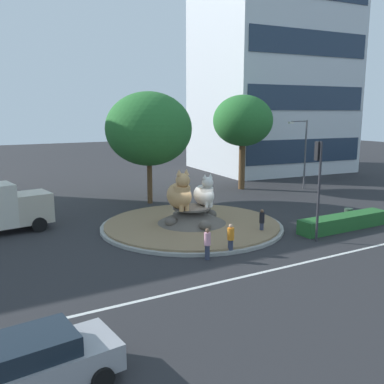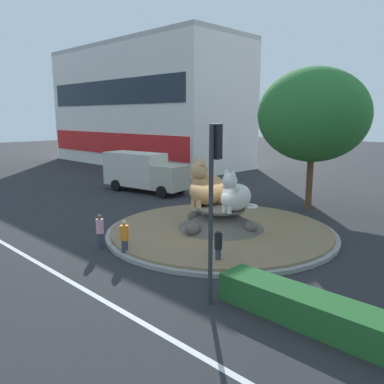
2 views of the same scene
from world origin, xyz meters
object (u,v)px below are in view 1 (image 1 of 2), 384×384
at_px(broadleaf_tree_behind_island, 149,129).
at_px(pedestrian_black_shirt, 262,221).
at_px(pedestrian_pink_shirt, 207,243).
at_px(sedan_on_far_lane, 35,362).
at_px(cat_statue_calico, 180,194).
at_px(litter_bin, 348,215).
at_px(cat_statue_white, 205,194).
at_px(streetlight_arm, 303,148).
at_px(office_tower, 272,26).
at_px(pedestrian_orange_shirt, 231,238).
at_px(second_tree_near_tower, 243,121).
at_px(traffic_light_mast, 318,173).

xyz_separation_m(broadleaf_tree_behind_island, pedestrian_black_shirt, (2.21, -11.53, -5.12)).
bearing_deg(pedestrian_pink_shirt, sedan_on_far_lane, 29.32).
bearing_deg(cat_statue_calico, litter_bin, 74.92).
xyz_separation_m(cat_statue_white, streetlight_arm, (14.89, 6.72, 1.80)).
height_order(broadleaf_tree_behind_island, streetlight_arm, broadleaf_tree_behind_island).
bearing_deg(cat_statue_white, office_tower, 134.81).
bearing_deg(cat_statue_white, broadleaf_tree_behind_island, -175.76).
height_order(cat_statue_calico, broadleaf_tree_behind_island, broadleaf_tree_behind_island).
bearing_deg(office_tower, cat_statue_calico, -134.78).
bearing_deg(streetlight_arm, pedestrian_orange_shirt, 24.91).
bearing_deg(second_tree_near_tower, pedestrian_pink_shirt, -130.80).
bearing_deg(litter_bin, office_tower, 62.02).
bearing_deg(streetlight_arm, office_tower, -128.24).
bearing_deg(pedestrian_black_shirt, streetlight_arm, 41.84).
distance_m(cat_statue_white, pedestrian_black_shirt, 4.17).
height_order(cat_statue_white, traffic_light_mast, traffic_light_mast).
relative_size(broadleaf_tree_behind_island, pedestrian_orange_shirt, 5.60).
bearing_deg(cat_statue_white, second_tree_near_tower, 136.30).
distance_m(pedestrian_black_shirt, litter_bin, 7.05).
relative_size(cat_statue_white, second_tree_near_tower, 0.24).
distance_m(office_tower, pedestrian_orange_shirt, 38.19).
bearing_deg(pedestrian_orange_shirt, office_tower, 167.76).
relative_size(pedestrian_pink_shirt, litter_bin, 1.79).
height_order(traffic_light_mast, pedestrian_black_shirt, traffic_light_mast).
relative_size(second_tree_near_tower, sedan_on_far_lane, 2.02).
distance_m(broadleaf_tree_behind_island, streetlight_arm, 15.38).
xyz_separation_m(pedestrian_black_shirt, litter_bin, (7.02, -0.44, -0.38)).
distance_m(cat_statue_calico, pedestrian_orange_shirt, 5.52).
xyz_separation_m(pedestrian_pink_shirt, litter_bin, (12.15, 1.69, -0.40)).
relative_size(streetlight_arm, litter_bin, 7.25).
bearing_deg(streetlight_arm, broadleaf_tree_behind_island, -16.30).
relative_size(pedestrian_orange_shirt, pedestrian_black_shirt, 1.01).
height_order(cat_statue_calico, streetlight_arm, streetlight_arm).
xyz_separation_m(broadleaf_tree_behind_island, litter_bin, (9.23, -11.97, -5.51)).
xyz_separation_m(cat_statue_calico, broadleaf_tree_behind_island, (1.54, 8.12, 3.69)).
xyz_separation_m(cat_statue_calico, traffic_light_mast, (5.61, -5.90, 1.65)).
bearing_deg(pedestrian_black_shirt, litter_bin, 0.11).
xyz_separation_m(broadleaf_tree_behind_island, pedestrian_pink_shirt, (-2.92, -13.65, -5.11)).
bearing_deg(litter_bin, pedestrian_pink_shirt, -172.10).
relative_size(cat_statue_white, broadleaf_tree_behind_island, 0.24).
height_order(cat_statue_white, streetlight_arm, streetlight_arm).
distance_m(sedan_on_far_lane, litter_bin, 22.89).
xyz_separation_m(cat_statue_white, second_tree_near_tower, (9.97, 9.67, 4.33)).
bearing_deg(pedestrian_black_shirt, pedestrian_orange_shirt, -148.23).
distance_m(streetlight_arm, pedestrian_orange_shirt, 20.74).
relative_size(cat_statue_white, litter_bin, 2.35).
height_order(office_tower, litter_bin, office_tower).
bearing_deg(traffic_light_mast, pedestrian_pink_shirt, 82.88).
relative_size(cat_statue_calico, streetlight_arm, 0.39).
height_order(traffic_light_mast, pedestrian_pink_shirt, traffic_light_mast).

